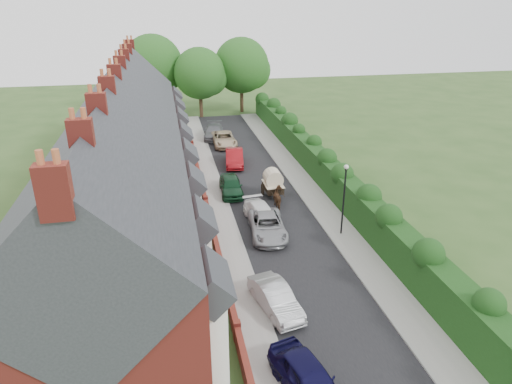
# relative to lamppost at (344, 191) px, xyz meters

# --- Properties ---
(ground) EXTENTS (140.00, 140.00, 0.00)m
(ground) POSITION_rel_lamppost_xyz_m (-3.40, -4.00, -3.30)
(ground) COLOR #2D4C1E
(ground) RESTS_ON ground
(road) EXTENTS (6.00, 58.00, 0.02)m
(road) POSITION_rel_lamppost_xyz_m (-3.90, 7.00, -3.29)
(road) COLOR black
(road) RESTS_ON ground
(pavement_hedge_side) EXTENTS (2.20, 58.00, 0.12)m
(pavement_hedge_side) POSITION_rel_lamppost_xyz_m (0.20, 7.00, -3.24)
(pavement_hedge_side) COLOR gray
(pavement_hedge_side) RESTS_ON ground
(pavement_house_side) EXTENTS (1.70, 58.00, 0.12)m
(pavement_house_side) POSITION_rel_lamppost_xyz_m (-7.75, 7.00, -3.24)
(pavement_house_side) COLOR gray
(pavement_house_side) RESTS_ON ground
(kerb_hedge_side) EXTENTS (0.18, 58.00, 0.13)m
(kerb_hedge_side) POSITION_rel_lamppost_xyz_m (-0.85, 7.00, -3.23)
(kerb_hedge_side) COLOR gray
(kerb_hedge_side) RESTS_ON ground
(kerb_house_side) EXTENTS (0.18, 58.00, 0.13)m
(kerb_house_side) POSITION_rel_lamppost_xyz_m (-6.95, 7.00, -3.23)
(kerb_house_side) COLOR gray
(kerb_house_side) RESTS_ON ground
(hedge) EXTENTS (2.10, 58.00, 2.85)m
(hedge) POSITION_rel_lamppost_xyz_m (2.00, 7.00, -1.70)
(hedge) COLOR #173611
(hedge) RESTS_ON ground
(terrace_row) EXTENTS (9.05, 40.50, 11.50)m
(terrace_row) POSITION_rel_lamppost_xyz_m (-14.27, 5.98, 1.18)
(terrace_row) COLOR maroon
(terrace_row) RESTS_ON ground
(garden_wall_row) EXTENTS (0.35, 40.35, 1.10)m
(garden_wall_row) POSITION_rel_lamppost_xyz_m (-8.75, 6.00, -2.84)
(garden_wall_row) COLOR maroon
(garden_wall_row) RESTS_ON ground
(lamppost) EXTENTS (0.32, 0.32, 5.16)m
(lamppost) POSITION_rel_lamppost_xyz_m (0.00, 0.00, 0.00)
(lamppost) COLOR black
(lamppost) RESTS_ON ground
(tree_far_left) EXTENTS (7.14, 6.80, 9.29)m
(tree_far_left) POSITION_rel_lamppost_xyz_m (-6.05, 36.08, 2.41)
(tree_far_left) COLOR #332316
(tree_far_left) RESTS_ON ground
(tree_far_right) EXTENTS (7.98, 7.60, 10.31)m
(tree_far_right) POSITION_rel_lamppost_xyz_m (-0.01, 38.08, 3.02)
(tree_far_right) COLOR #332316
(tree_far_right) RESTS_ON ground
(tree_far_back) EXTENTS (8.40, 8.00, 10.82)m
(tree_far_back) POSITION_rel_lamppost_xyz_m (-11.99, 39.08, 3.32)
(tree_far_back) COLOR #332316
(tree_far_back) RESTS_ON ground
(car_navy) EXTENTS (2.92, 4.86, 1.55)m
(car_navy) POSITION_rel_lamppost_xyz_m (-6.40, -12.77, -2.52)
(car_navy) COLOR black
(car_navy) RESTS_ON ground
(car_silver_a) EXTENTS (2.38, 4.45, 1.39)m
(car_silver_a) POSITION_rel_lamppost_xyz_m (-6.40, -7.08, -2.60)
(car_silver_a) COLOR #A2A3A7
(car_silver_a) RESTS_ON ground
(car_silver_b) EXTENTS (2.77, 5.26, 1.41)m
(car_silver_b) POSITION_rel_lamppost_xyz_m (-5.00, 1.00, -2.59)
(car_silver_b) COLOR #95979C
(car_silver_b) RESTS_ON ground
(car_white) EXTENTS (2.35, 4.69, 1.31)m
(car_white) POSITION_rel_lamppost_xyz_m (-5.00, 3.00, -2.64)
(car_white) COLOR white
(car_white) RESTS_ON ground
(car_green) EXTENTS (1.97, 4.50, 1.51)m
(car_green) POSITION_rel_lamppost_xyz_m (-6.40, 8.60, -2.54)
(car_green) COLOR #10381E
(car_green) RESTS_ON ground
(car_red) EXTENTS (2.25, 4.91, 1.56)m
(car_red) POSITION_rel_lamppost_xyz_m (-5.00, 15.65, -2.52)
(car_red) COLOR maroon
(car_red) RESTS_ON ground
(car_beige) EXTENTS (2.52, 5.30, 1.46)m
(car_beige) POSITION_rel_lamppost_xyz_m (-5.15, 22.29, -2.57)
(car_beige) COLOR #CAB392
(car_beige) RESTS_ON ground
(car_grey) EXTENTS (2.94, 5.56, 1.54)m
(car_grey) POSITION_rel_lamppost_xyz_m (-5.89, 25.40, -2.53)
(car_grey) COLOR slate
(car_grey) RESTS_ON ground
(horse) EXTENTS (0.94, 1.96, 1.63)m
(horse) POSITION_rel_lamppost_xyz_m (-3.14, 5.12, -2.48)
(horse) COLOR #412818
(horse) RESTS_ON ground
(horse_cart) EXTENTS (1.53, 3.39, 2.44)m
(horse_cart) POSITION_rel_lamppost_xyz_m (-3.14, 7.21, -1.90)
(horse_cart) COLOR black
(horse_cart) RESTS_ON ground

